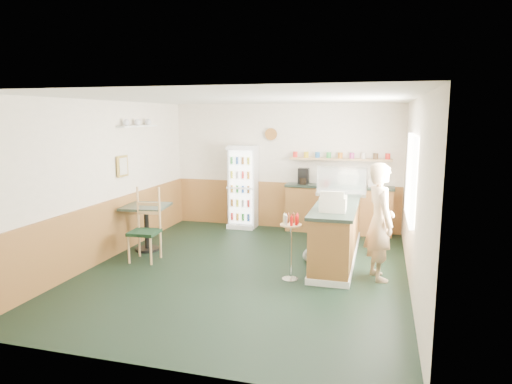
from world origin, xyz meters
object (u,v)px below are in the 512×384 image
(drinks_fridge, at_px, (243,187))
(cafe_chair, at_px, (147,222))
(cafe_table, at_px, (146,219))
(condiment_stand, at_px, (291,237))
(shopkeeper, at_px, (380,222))
(cash_register, at_px, (333,204))
(display_case, at_px, (342,181))

(drinks_fridge, distance_m, cafe_chair, 2.80)
(drinks_fridge, distance_m, cafe_table, 2.49)
(condiment_stand, bearing_deg, drinks_fridge, 119.08)
(shopkeeper, xyz_separation_m, cafe_chair, (-3.84, -0.06, -0.24))
(shopkeeper, distance_m, cafe_chair, 3.85)
(cash_register, xyz_separation_m, cafe_table, (-3.40, 0.39, -0.53))
(shopkeeper, height_order, condiment_stand, shopkeeper)
(drinks_fridge, bearing_deg, cafe_chair, -109.02)
(cash_register, distance_m, cafe_chair, 3.17)
(display_case, relative_size, condiment_stand, 0.89)
(condiment_stand, height_order, cafe_chair, cafe_chair)
(display_case, relative_size, cafe_chair, 0.72)
(shopkeeper, bearing_deg, drinks_fridge, 28.44)
(drinks_fridge, bearing_deg, cafe_table, -118.25)
(cash_register, height_order, cafe_table, cash_register)
(drinks_fridge, height_order, cash_register, drinks_fridge)
(display_case, xyz_separation_m, shopkeeper, (0.70, -1.49, -0.38))
(drinks_fridge, xyz_separation_m, cafe_chair, (-0.91, -2.64, -0.26))
(drinks_fridge, xyz_separation_m, condiment_stand, (1.66, -2.98, -0.24))
(drinks_fridge, bearing_deg, condiment_stand, -60.92)
(display_case, distance_m, cafe_table, 3.63)
(display_case, bearing_deg, drinks_fridge, 154.06)
(display_case, distance_m, cafe_chair, 3.55)
(condiment_stand, bearing_deg, shopkeeper, 17.87)
(cash_register, distance_m, shopkeeper, 0.74)
(display_case, relative_size, shopkeeper, 0.50)
(drinks_fridge, height_order, cafe_table, drinks_fridge)
(drinks_fridge, height_order, shopkeeper, drinks_fridge)
(display_case, distance_m, shopkeeper, 1.69)
(condiment_stand, distance_m, cafe_table, 2.94)
(condiment_stand, bearing_deg, display_case, 73.30)
(cash_register, distance_m, cafe_table, 3.46)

